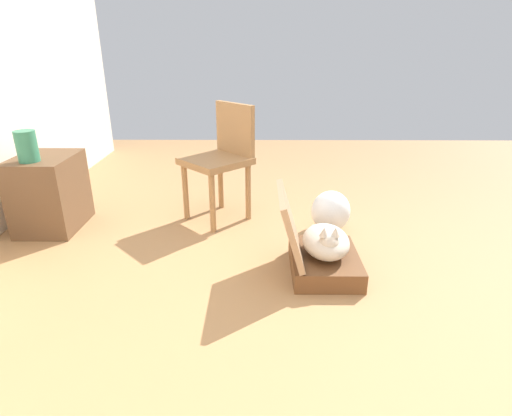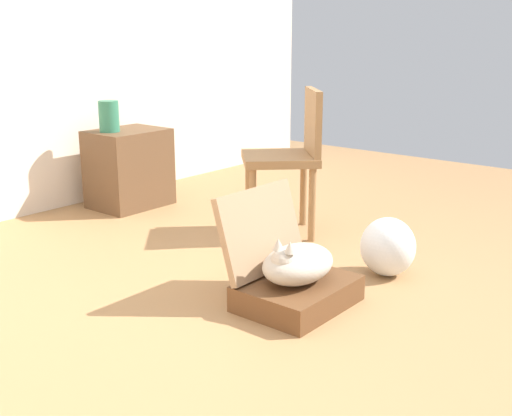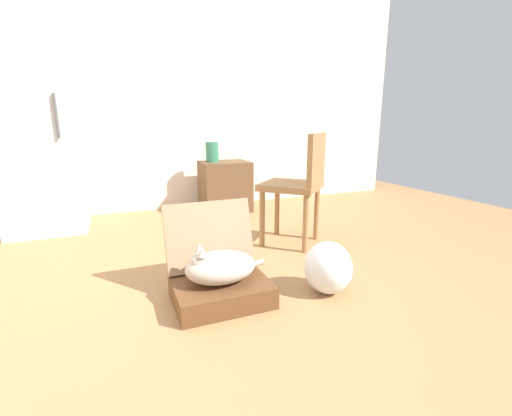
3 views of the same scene
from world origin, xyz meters
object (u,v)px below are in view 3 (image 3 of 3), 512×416
(suitcase_base, at_px, (221,291))
(vase_tall, at_px, (212,152))
(plastic_bag_white, at_px, (328,268))
(chair, at_px, (299,183))
(side_table, at_px, (225,187))
(refrigerator, at_px, (37,127))
(cat, at_px, (219,266))

(suitcase_base, distance_m, vase_tall, 2.15)
(suitcase_base, relative_size, vase_tall, 2.43)
(plastic_bag_white, bearing_deg, chair, 72.80)
(suitcase_base, xyz_separation_m, plastic_bag_white, (0.61, -0.13, 0.09))
(side_table, bearing_deg, refrigerator, -178.34)
(suitcase_base, bearing_deg, refrigerator, 119.15)
(refrigerator, bearing_deg, vase_tall, 2.61)
(suitcase_base, distance_m, plastic_bag_white, 0.63)
(vase_tall, bearing_deg, suitcase_base, -104.64)
(suitcase_base, relative_size, refrigerator, 0.28)
(side_table, distance_m, chair, 1.32)
(suitcase_base, distance_m, refrigerator, 2.37)
(cat, height_order, chair, chair)
(refrigerator, xyz_separation_m, vase_tall, (1.59, 0.07, -0.27))
(plastic_bag_white, distance_m, vase_tall, 2.19)
(chair, bearing_deg, plastic_bag_white, 28.68)
(cat, xyz_separation_m, refrigerator, (-1.06, 1.92, 0.72))
(suitcase_base, xyz_separation_m, refrigerator, (-1.07, 1.92, 0.87))
(cat, distance_m, vase_tall, 2.11)
(plastic_bag_white, relative_size, chair, 0.34)
(chair, bearing_deg, side_table, -124.70)
(side_table, xyz_separation_m, vase_tall, (-0.13, 0.02, 0.38))
(side_table, height_order, chair, chair)
(cat, height_order, vase_tall, vase_tall)
(cat, height_order, plastic_bag_white, cat)
(suitcase_base, relative_size, side_table, 0.94)
(suitcase_base, bearing_deg, chair, 38.61)
(suitcase_base, height_order, plastic_bag_white, plastic_bag_white)
(cat, distance_m, plastic_bag_white, 0.64)
(plastic_bag_white, height_order, refrigerator, refrigerator)
(plastic_bag_white, height_order, chair, chair)
(refrigerator, height_order, vase_tall, refrigerator)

